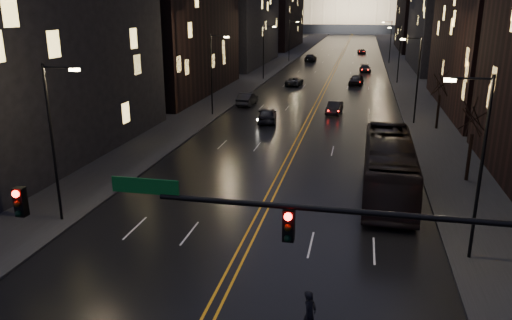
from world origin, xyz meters
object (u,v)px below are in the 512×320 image
Objects in this scene: bus at (389,166)px; receding_car_a at (334,108)px; pedestrian_a at (310,314)px; oncoming_car_a at (267,115)px; oncoming_car_b at (247,99)px; traffic_signal at (370,248)px.

bus reaches higher than receding_car_a.
oncoming_car_a is at bearing 33.64° from pedestrian_a.
oncoming_car_a reaches higher than oncoming_car_b.
oncoming_car_b is (-4.24, 9.00, -0.03)m from oncoming_car_a.
bus is (1.53, 18.67, -3.27)m from traffic_signal.
pedestrian_a is (1.50, -41.27, 0.24)m from receding_car_a.
bus reaches higher than oncoming_car_b.
oncoming_car_a is at bearing 117.89° from oncoming_car_b.
pedestrian_a is at bearing 95.21° from oncoming_car_a.
bus is 25.64m from receding_car_a.
traffic_signal is 5.23m from pedestrian_a.
traffic_signal is at bearing -122.58° from pedestrian_a.
oncoming_car_a is at bearing -132.96° from receding_car_a.
traffic_signal is 9.18× the size of pedestrian_a.
traffic_signal is 39.41m from oncoming_car_a.
oncoming_car_a is (-11.69, 19.17, -1.01)m from bus.
oncoming_car_b is at bearing 120.36° from bus.
receding_car_a is 2.25× the size of pedestrian_a.
oncoming_car_b is at bearing 107.10° from traffic_signal.
bus is 6.97× the size of pedestrian_a.
traffic_signal is at bearing 109.75° from oncoming_car_b.
receding_car_a is at bearing 167.24° from oncoming_car_b.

